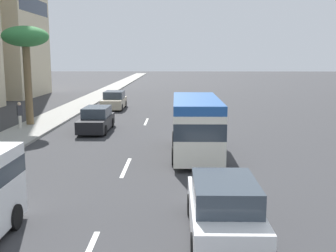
# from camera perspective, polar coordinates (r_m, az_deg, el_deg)

# --- Properties ---
(ground_plane) EXTENTS (198.00, 198.00, 0.00)m
(ground_plane) POSITION_cam_1_polar(r_m,az_deg,el_deg) (36.15, -2.44, 1.94)
(ground_plane) COLOR #38383A
(sidewalk_right) EXTENTS (162.00, 2.90, 0.15)m
(sidewalk_right) POSITION_cam_1_polar(r_m,az_deg,el_deg) (37.31, -13.82, 2.02)
(sidewalk_right) COLOR #9E9B93
(sidewalk_right) RESTS_ON ground_plane
(lane_stripe_mid) EXTENTS (3.20, 0.16, 0.01)m
(lane_stripe_mid) POSITION_cam_1_polar(r_m,az_deg,el_deg) (18.28, -5.85, -5.74)
(lane_stripe_mid) COLOR silver
(lane_stripe_mid) RESTS_ON ground_plane
(lane_stripe_far) EXTENTS (3.20, 0.16, 0.01)m
(lane_stripe_far) POSITION_cam_1_polar(r_m,az_deg,el_deg) (30.79, -3.04, 0.60)
(lane_stripe_far) COLOR silver
(lane_stripe_far) RESTS_ON ground_plane
(car_lead) EXTENTS (4.72, 1.80, 1.57)m
(car_lead) POSITION_cam_1_polar(r_m,az_deg,el_deg) (27.27, -9.89, 0.86)
(car_lead) COLOR black
(car_lead) RESTS_ON ground_plane
(minibus_second) EXTENTS (6.78, 2.34, 2.83)m
(minibus_second) POSITION_cam_1_polar(r_m,az_deg,el_deg) (20.20, 3.90, 0.27)
(minibus_second) COLOR silver
(minibus_second) RESTS_ON ground_plane
(car_third) EXTENTS (4.61, 1.93, 1.64)m
(car_third) POSITION_cam_1_polar(r_m,az_deg,el_deg) (38.58, -7.48, 3.51)
(car_third) COLOR beige
(car_third) RESTS_ON ground_plane
(car_fifth) EXTENTS (4.53, 1.88, 1.61)m
(car_fifth) POSITION_cam_1_polar(r_m,az_deg,el_deg) (11.48, 7.73, -11.25)
(car_fifth) COLOR white
(car_fifth) RESTS_ON ground_plane
(pedestrian_near_lamp) EXTENTS (0.37, 0.39, 1.74)m
(pedestrian_near_lamp) POSITION_cam_1_polar(r_m,az_deg,el_deg) (28.74, -19.87, 1.61)
(pedestrian_near_lamp) COLOR beige
(pedestrian_near_lamp) RESTS_ON sidewalk_right
(palm_tree) EXTENTS (3.12, 3.12, 6.73)m
(palm_tree) POSITION_cam_1_polar(r_m,az_deg,el_deg) (30.03, -19.15, 11.08)
(palm_tree) COLOR brown
(palm_tree) RESTS_ON sidewalk_right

